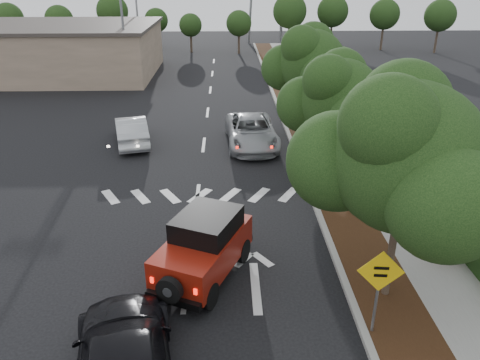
{
  "coord_description": "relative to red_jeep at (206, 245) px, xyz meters",
  "views": [
    {
      "loc": [
        1.23,
        -10.98,
        8.41
      ],
      "look_at": [
        1.64,
        3.0,
        2.05
      ],
      "focal_mm": 35.0,
      "sensor_mm": 36.0,
      "label": 1
    }
  ],
  "objects": [
    {
      "name": "light_pole_b",
      "position": [
        -8.07,
        37.27,
        -1.0
      ],
      "size": [
        2.0,
        0.22,
        9.0
      ],
      "primitive_type": null,
      "color": "slate",
      "rests_on": "ground"
    },
    {
      "name": "street_tree_far",
      "position": [
        5.03,
        12.27,
        -1.0
      ],
      "size": [
        3.4,
        3.4,
        5.62
      ],
      "primitive_type": null,
      "color": "black",
      "rests_on": "ground"
    },
    {
      "name": "silver_sedan_oncoming",
      "position": [
        -4.32,
        11.61,
        -0.28
      ],
      "size": [
        2.56,
        4.62,
        1.44
      ],
      "primitive_type": "imported",
      "rotation": [
        0.0,
        0.0,
        3.39
      ],
      "color": "#B7BABF",
      "rests_on": "ground"
    },
    {
      "name": "terracotta_planter",
      "position": [
        7.36,
        0.4,
        -0.15
      ],
      "size": [
        0.73,
        0.73,
        1.26
      ],
      "rotation": [
        0.0,
        0.0,
        -0.13
      ],
      "color": "brown",
      "rests_on": "ground"
    },
    {
      "name": "hedge",
      "position": [
        8.33,
        11.27,
        -0.6
      ],
      "size": [
        0.8,
        70.0,
        0.8
      ],
      "primitive_type": "cube",
      "color": "black",
      "rests_on": "ground"
    },
    {
      "name": "sidewalk",
      "position": [
        6.93,
        11.27,
        -0.94
      ],
      "size": [
        2.0,
        70.0,
        0.12
      ],
      "primitive_type": "cube",
      "color": "gray",
      "rests_on": "ground"
    },
    {
      "name": "street_tree_mid",
      "position": [
        5.03,
        5.77,
        -1.0
      ],
      "size": [
        3.2,
        3.2,
        5.32
      ],
      "primitive_type": null,
      "color": "black",
      "rests_on": "ground"
    },
    {
      "name": "parked_suv",
      "position": [
        -9.34,
        24.62,
        -0.34
      ],
      "size": [
        4.15,
        2.69,
        1.32
      ],
      "primitive_type": "imported",
      "rotation": [
        0.0,
        0.0,
        1.25
      ],
      "color": "#B8BBC1",
      "rests_on": "ground"
    },
    {
      "name": "light_pole_a",
      "position": [
        -7.07,
        25.27,
        -1.0
      ],
      "size": [
        2.0,
        0.22,
        9.0
      ],
      "primitive_type": null,
      "color": "slate",
      "rests_on": "ground"
    },
    {
      "name": "planting_strip",
      "position": [
        5.03,
        11.27,
        -0.94
      ],
      "size": [
        1.8,
        70.0,
        0.12
      ],
      "primitive_type": "cube",
      "color": "black",
      "rests_on": "ground"
    },
    {
      "name": "silver_suv_ahead",
      "position": [
        1.91,
        11.14,
        -0.26
      ],
      "size": [
        2.76,
        5.49,
        1.49
      ],
      "primitive_type": "imported",
      "rotation": [
        0.0,
        0.0,
        0.05
      ],
      "color": "#95989C",
      "rests_on": "ground"
    },
    {
      "name": "transmission_tower",
      "position": [
        5.43,
        47.27,
        -1.0
      ],
      "size": [
        7.0,
        4.0,
        28.0
      ],
      "primitive_type": null,
      "color": "slate",
      "rests_on": "ground"
    },
    {
      "name": "red_jeep",
      "position": [
        0.0,
        0.0,
        0.0
      ],
      "size": [
        3.0,
        4.03,
        1.97
      ],
      "rotation": [
        0.0,
        0.0,
        -0.42
      ],
      "color": "black",
      "rests_on": "ground"
    },
    {
      "name": "speed_hump_sign",
      "position": [
        4.22,
        -2.72,
        0.63
      ],
      "size": [
        1.11,
        0.14,
        2.36
      ],
      "rotation": [
        0.0,
        0.0,
        -0.1
      ],
      "color": "slate",
      "rests_on": "ground"
    },
    {
      "name": "commercial_building",
      "position": [
        -16.57,
        29.27,
        1.0
      ],
      "size": [
        22.0,
        12.0,
        4.0
      ],
      "primitive_type": "cube",
      "color": "#826E5A",
      "rests_on": "ground"
    },
    {
      "name": "curb",
      "position": [
        4.03,
        11.27,
        -0.93
      ],
      "size": [
        0.2,
        70.0,
        0.15
      ],
      "primitive_type": "cube",
      "color": "#9E9B93",
      "rests_on": "ground"
    },
    {
      "name": "ground",
      "position": [
        -0.57,
        -0.73,
        -1.0
      ],
      "size": [
        120.0,
        120.0,
        0.0
      ],
      "primitive_type": "plane",
      "color": "black",
      "rests_on": "ground"
    },
    {
      "name": "street_tree_near",
      "position": [
        5.03,
        -1.23,
        -1.0
      ],
      "size": [
        3.8,
        3.8,
        5.92
      ],
      "primitive_type": null,
      "color": "black",
      "rests_on": "ground"
    }
  ]
}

